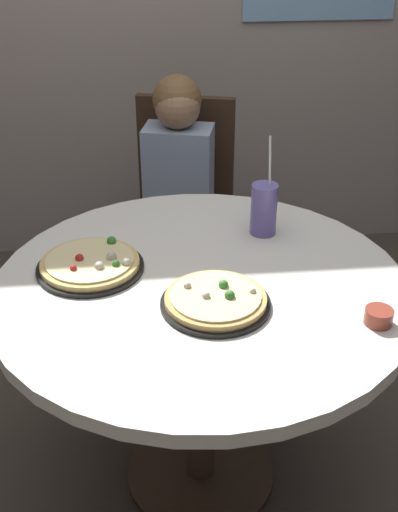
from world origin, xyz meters
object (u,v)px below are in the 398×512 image
soda_cup (264,209)px  sauce_bowl (379,316)px  diner_child (176,232)px  dining_table (201,313)px  pizza_cheese (91,264)px  chair_wooden (183,202)px  pizza_veggie (216,300)px

soda_cup → sauce_bowl: soda_cup is taller
diner_child → sauce_bowl: bearing=-67.2°
soda_cup → sauce_bowl: size_ratio=4.39×
dining_table → diner_child: (-0.02, 0.79, -0.16)m
pizza_cheese → soda_cup: 0.55m
chair_wooden → diner_child: 0.19m
soda_cup → chair_wooden: bearing=105.5°
dining_table → pizza_veggie: 0.17m
chair_wooden → pizza_cheese: chair_wooden is taller
sauce_bowl → dining_table: bearing=150.4°
diner_child → sauce_bowl: 1.15m
diner_child → soda_cup: (0.24, -0.53, 0.35)m
dining_table → soda_cup: bearing=50.0°
chair_wooden → pizza_veggie: (0.00, -1.09, 0.24)m
pizza_cheese → sauce_bowl: size_ratio=4.29×
pizza_veggie → pizza_cheese: (-0.33, 0.21, 0.00)m
dining_table → chair_wooden: chair_wooden is taller
dining_table → sauce_bowl: size_ratio=16.22×
soda_cup → pizza_veggie: bearing=-116.8°
diner_child → pizza_cheese: 0.81m
dining_table → chair_wooden: 0.98m
chair_wooden → diner_child: diner_child is taller
dining_table → pizza_veggie: bearing=-77.9°
dining_table → pizza_veggie: size_ratio=3.99×
pizza_cheese → sauce_bowl: (0.71, -0.32, 0.00)m
pizza_veggie → sauce_bowl: pizza_veggie is taller
pizza_veggie → sauce_bowl: 0.40m
dining_table → chair_wooden: size_ratio=1.20×
chair_wooden → diner_child: (-0.04, -0.18, -0.05)m
chair_wooden → soda_cup: bearing=-74.5°
chair_wooden → pizza_veggie: size_ratio=3.34×
dining_table → diner_child: 0.81m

